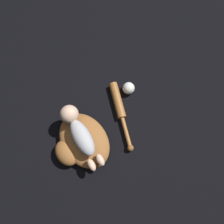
# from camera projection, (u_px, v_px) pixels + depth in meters

# --- Properties ---
(ground_plane) EXTENTS (6.00, 6.00, 0.00)m
(ground_plane) POSITION_uv_depth(u_px,v_px,m) (89.00, 144.00, 1.31)
(ground_plane) COLOR black
(baseball_glove) EXTENTS (0.39, 0.34, 0.10)m
(baseball_glove) POSITION_uv_depth(u_px,v_px,m) (81.00, 142.00, 1.27)
(baseball_glove) COLOR #935B2D
(baseball_glove) RESTS_ON ground
(baby_figure) EXTENTS (0.39, 0.18, 0.10)m
(baby_figure) POSITION_uv_depth(u_px,v_px,m) (78.00, 131.00, 1.19)
(baby_figure) COLOR #B2B2B7
(baby_figure) RESTS_ON baseball_glove
(baseball_bat) EXTENTS (0.40, 0.25, 0.05)m
(baseball_bat) POSITION_uv_depth(u_px,v_px,m) (119.00, 108.00, 1.35)
(baseball_bat) COLOR #9E602D
(baseball_bat) RESTS_ON ground
(baseball) EXTENTS (0.08, 0.08, 0.08)m
(baseball) POSITION_uv_depth(u_px,v_px,m) (129.00, 88.00, 1.37)
(baseball) COLOR white
(baseball) RESTS_ON ground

